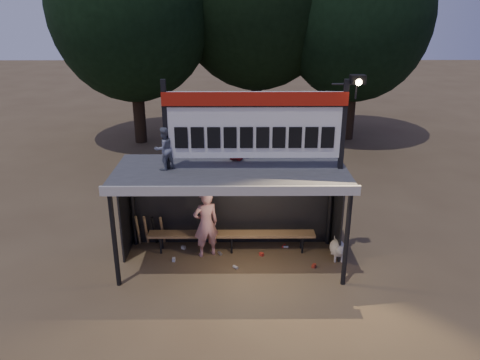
# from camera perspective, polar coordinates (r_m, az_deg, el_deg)

# --- Properties ---
(ground) EXTENTS (80.00, 80.00, 0.00)m
(ground) POSITION_cam_1_polar(r_m,az_deg,el_deg) (11.04, -1.04, -10.00)
(ground) COLOR brown
(ground) RESTS_ON ground
(player) EXTENTS (0.70, 0.58, 1.65)m
(player) POSITION_cam_1_polar(r_m,az_deg,el_deg) (10.98, -4.18, -5.33)
(player) COLOR silver
(player) RESTS_ON ground
(child_a) EXTENTS (0.57, 0.56, 0.92)m
(child_a) POSITION_cam_1_polar(r_m,az_deg,el_deg) (9.98, -9.25, 3.81)
(child_a) COLOR slate
(child_a) RESTS_ON dugout_shelter
(child_b) EXTENTS (0.53, 0.45, 0.91)m
(child_b) POSITION_cam_1_polar(r_m,az_deg,el_deg) (10.48, -0.47, 4.87)
(child_b) COLOR maroon
(child_b) RESTS_ON dugout_shelter
(dugout_shelter) EXTENTS (5.10, 2.08, 2.32)m
(dugout_shelter) POSITION_cam_1_polar(r_m,az_deg,el_deg) (10.44, -1.09, -0.59)
(dugout_shelter) COLOR #3C3B3E
(dugout_shelter) RESTS_ON ground
(scoreboard_assembly) EXTENTS (4.10, 0.27, 1.99)m
(scoreboard_assembly) POSITION_cam_1_polar(r_m,az_deg,el_deg) (9.75, 2.13, 6.97)
(scoreboard_assembly) COLOR black
(scoreboard_assembly) RESTS_ON dugout_shelter
(bench) EXTENTS (4.00, 0.35, 0.48)m
(bench) POSITION_cam_1_polar(r_m,az_deg,el_deg) (11.31, -1.03, -6.69)
(bench) COLOR #997448
(bench) RESTS_ON ground
(tree_left) EXTENTS (6.46, 6.46, 9.27)m
(tree_left) POSITION_cam_1_polar(r_m,az_deg,el_deg) (19.90, -13.16, 19.98)
(tree_left) COLOR black
(tree_left) RESTS_ON ground
(tree_right) EXTENTS (6.08, 6.08, 8.72)m
(tree_right) POSITION_cam_1_polar(r_m,az_deg,el_deg) (20.55, 14.11, 19.01)
(tree_right) COLOR black
(tree_right) RESTS_ON ground
(dog) EXTENTS (0.36, 0.81, 0.49)m
(dog) POSITION_cam_1_polar(r_m,az_deg,el_deg) (11.27, 11.84, -8.16)
(dog) COLOR silver
(dog) RESTS_ON ground
(bats) EXTENTS (0.68, 0.35, 0.84)m
(bats) POSITION_cam_1_polar(r_m,az_deg,el_deg) (11.75, -10.90, -6.00)
(bats) COLOR #9C7A49
(bats) RESTS_ON ground
(litter) EXTENTS (3.33, 1.11, 0.08)m
(litter) POSITION_cam_1_polar(r_m,az_deg,el_deg) (11.26, 0.52, -9.11)
(litter) COLOR red
(litter) RESTS_ON ground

